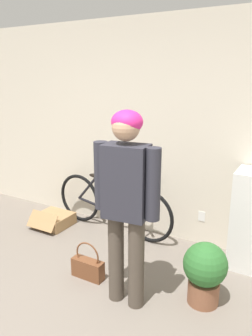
{
  "coord_description": "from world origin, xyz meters",
  "views": [
    {
      "loc": [
        1.53,
        -0.98,
        1.93
      ],
      "look_at": [
        0.29,
        1.19,
        1.23
      ],
      "focal_mm": 35.0,
      "sensor_mm": 36.0,
      "label": 1
    }
  ],
  "objects_px": {
    "person": "(126,193)",
    "bicycle": "(111,205)",
    "cardboard_box": "(53,220)",
    "handbag": "(88,267)",
    "potted_plant": "(205,270)"
  },
  "relations": [
    {
      "from": "person",
      "to": "potted_plant",
      "type": "xyz_separation_m",
      "value": [
        0.6,
        0.32,
        -0.7
      ]
    },
    {
      "from": "person",
      "to": "cardboard_box",
      "type": "xyz_separation_m",
      "value": [
        -1.61,
        0.86,
        -0.94
      ]
    },
    {
      "from": "person",
      "to": "cardboard_box",
      "type": "distance_m",
      "value": 2.05
    },
    {
      "from": "person",
      "to": "bicycle",
      "type": "height_order",
      "value": "person"
    },
    {
      "from": "handbag",
      "to": "potted_plant",
      "type": "height_order",
      "value": "potted_plant"
    },
    {
      "from": "person",
      "to": "bicycle",
      "type": "relative_size",
      "value": 0.97
    },
    {
      "from": "person",
      "to": "handbag",
      "type": "xyz_separation_m",
      "value": [
        -0.5,
        0.12,
        -0.9
      ]
    },
    {
      "from": "handbag",
      "to": "person",
      "type": "bearing_deg",
      "value": -13.08
    },
    {
      "from": "cardboard_box",
      "to": "potted_plant",
      "type": "height_order",
      "value": "potted_plant"
    },
    {
      "from": "bicycle",
      "to": "handbag",
      "type": "bearing_deg",
      "value": -66.71
    },
    {
      "from": "potted_plant",
      "to": "bicycle",
      "type": "bearing_deg",
      "value": 151.24
    },
    {
      "from": "cardboard_box",
      "to": "potted_plant",
      "type": "bearing_deg",
      "value": -13.6
    },
    {
      "from": "bicycle",
      "to": "cardboard_box",
      "type": "distance_m",
      "value": 0.85
    },
    {
      "from": "handbag",
      "to": "cardboard_box",
      "type": "bearing_deg",
      "value": 146.35
    },
    {
      "from": "handbag",
      "to": "potted_plant",
      "type": "bearing_deg",
      "value": 10.46
    }
  ]
}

